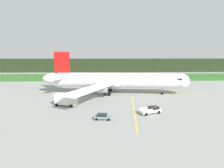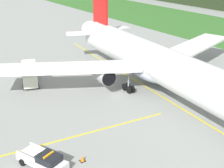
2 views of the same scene
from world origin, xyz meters
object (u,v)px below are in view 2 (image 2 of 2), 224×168
object	(u,v)px
airliner	(158,64)
ops_pickup_truck	(44,160)
catering_truck	(30,74)
apron_cone	(82,158)

from	to	relation	value
airliner	ops_pickup_truck	world-z (taller)	airliner
airliner	ops_pickup_truck	xyz separation A→B (m)	(8.27, -22.94, -4.09)
catering_truck	apron_cone	distance (m)	25.29
airliner	ops_pickup_truck	bearing A→B (deg)	-70.17
catering_truck	apron_cone	xyz separation A→B (m)	(25.01, -3.47, -1.49)
catering_truck	apron_cone	size ratio (longest dim) A/B	9.18
airliner	ops_pickup_truck	distance (m)	24.73
ops_pickup_truck	apron_cone	xyz separation A→B (m)	(1.32, 3.90, -0.54)
catering_truck	airliner	bearing A→B (deg)	45.28
ops_pickup_truck	airliner	bearing A→B (deg)	109.83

